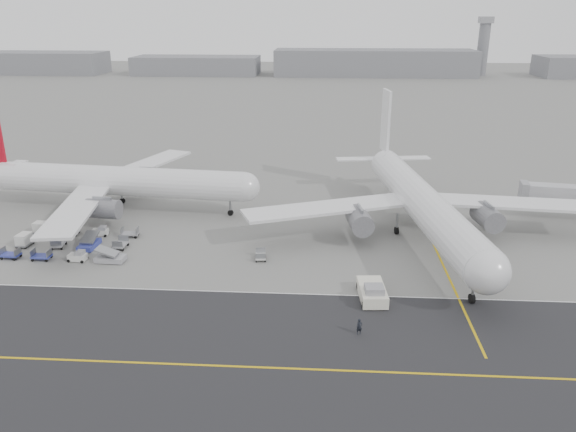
# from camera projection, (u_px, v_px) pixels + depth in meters

# --- Properties ---
(ground) EXTENTS (700.00, 700.00, 0.00)m
(ground) POSITION_uv_depth(u_px,v_px,m) (222.00, 284.00, 73.21)
(ground) COLOR gray
(ground) RESTS_ON ground
(taxiway) EXTENTS (220.00, 59.00, 0.03)m
(taxiway) POSITION_uv_depth(u_px,v_px,m) (240.00, 367.00, 56.04)
(taxiway) COLOR #2C2C2F
(taxiway) RESTS_ON ground
(horizon_buildings) EXTENTS (520.00, 28.00, 28.00)m
(horizon_buildings) POSITION_uv_depth(u_px,v_px,m) (355.00, 75.00, 315.25)
(horizon_buildings) COLOR gray
(horizon_buildings) RESTS_ON ground
(control_tower) EXTENTS (7.00, 7.00, 31.25)m
(control_tower) POSITION_uv_depth(u_px,v_px,m) (483.00, 45.00, 310.16)
(control_tower) COLOR gray
(control_tower) RESTS_ON ground
(airliner_a) EXTENTS (53.14, 52.34, 18.34)m
(airliner_a) POSITION_uv_depth(u_px,v_px,m) (113.00, 181.00, 99.23)
(airliner_a) COLOR white
(airliner_a) RESTS_ON ground
(airliner_b) EXTENTS (55.63, 56.60, 19.59)m
(airliner_b) POSITION_uv_depth(u_px,v_px,m) (420.00, 201.00, 87.58)
(airliner_b) COLOR white
(airliner_b) RESTS_ON ground
(pushback_tug) EXTENTS (3.57, 8.52, 2.41)m
(pushback_tug) POSITION_uv_depth(u_px,v_px,m) (372.00, 292.00, 68.93)
(pushback_tug) COLOR white
(pushback_tug) RESTS_ON ground
(jet_bridge) EXTENTS (16.60, 5.53, 6.19)m
(jet_bridge) POSITION_uv_depth(u_px,v_px,m) (571.00, 196.00, 94.25)
(jet_bridge) COLOR gray
(jet_bridge) RESTS_ON ground
(gse_cluster) EXTENTS (22.83, 17.41, 2.04)m
(gse_cluster) POSITION_uv_depth(u_px,v_px,m) (74.00, 247.00, 84.65)
(gse_cluster) COLOR #9B9BA0
(gse_cluster) RESTS_ON ground
(stray_dolly) EXTENTS (1.68, 2.47, 1.44)m
(stray_dolly) POSITION_uv_depth(u_px,v_px,m) (261.00, 260.00, 80.34)
(stray_dolly) COLOR silver
(stray_dolly) RESTS_ON ground
(ground_crew_a) EXTENTS (0.78, 0.63, 1.84)m
(ground_crew_a) POSITION_uv_depth(u_px,v_px,m) (359.00, 327.00, 61.41)
(ground_crew_a) COLOR black
(ground_crew_a) RESTS_ON ground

